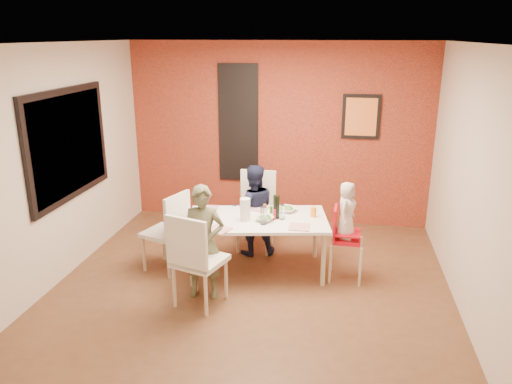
% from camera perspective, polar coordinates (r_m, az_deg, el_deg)
% --- Properties ---
extents(ground, '(4.50, 4.50, 0.00)m').
position_cam_1_polar(ground, '(5.87, -0.51, -10.71)').
color(ground, brown).
rests_on(ground, ground).
extents(ceiling, '(4.50, 4.50, 0.02)m').
position_cam_1_polar(ceiling, '(5.17, -0.59, 16.68)').
color(ceiling, silver).
rests_on(ceiling, wall_back).
extents(wall_back, '(4.50, 0.02, 2.70)m').
position_cam_1_polar(wall_back, '(7.53, 2.55, 6.63)').
color(wall_back, beige).
rests_on(wall_back, ground).
extents(wall_front, '(4.50, 0.02, 2.70)m').
position_cam_1_polar(wall_front, '(3.31, -7.64, -8.27)').
color(wall_front, beige).
rests_on(wall_front, ground).
extents(wall_left, '(0.02, 4.50, 2.70)m').
position_cam_1_polar(wall_left, '(6.16, -21.62, 2.91)').
color(wall_left, beige).
rests_on(wall_left, ground).
extents(wall_right, '(0.02, 4.50, 2.70)m').
position_cam_1_polar(wall_right, '(5.44, 23.46, 0.84)').
color(wall_right, beige).
rests_on(wall_right, ground).
extents(brick_accent_wall, '(4.50, 0.02, 2.70)m').
position_cam_1_polar(brick_accent_wall, '(7.51, 2.53, 6.60)').
color(brick_accent_wall, maroon).
rests_on(brick_accent_wall, ground).
extents(picture_window_frame, '(0.05, 1.70, 1.30)m').
position_cam_1_polar(picture_window_frame, '(6.27, -20.66, 5.14)').
color(picture_window_frame, black).
rests_on(picture_window_frame, wall_left).
extents(picture_window_pane, '(0.02, 1.55, 1.15)m').
position_cam_1_polar(picture_window_pane, '(6.26, -20.54, 5.14)').
color(picture_window_pane, black).
rests_on(picture_window_pane, wall_left).
extents(glassblock_strip, '(0.55, 0.03, 1.70)m').
position_cam_1_polar(glassblock_strip, '(7.56, -2.02, 7.84)').
color(glassblock_strip, silver).
rests_on(glassblock_strip, wall_back).
extents(glassblock_surround, '(0.60, 0.03, 1.76)m').
position_cam_1_polar(glassblock_surround, '(7.56, -2.03, 7.84)').
color(glassblock_surround, black).
rests_on(glassblock_surround, wall_back).
extents(art_print_frame, '(0.54, 0.03, 0.64)m').
position_cam_1_polar(art_print_frame, '(7.38, 11.92, 8.41)').
color(art_print_frame, black).
rests_on(art_print_frame, wall_back).
extents(art_print_canvas, '(0.44, 0.01, 0.54)m').
position_cam_1_polar(art_print_canvas, '(7.37, 11.92, 8.40)').
color(art_print_canvas, orange).
rests_on(art_print_canvas, wall_back).
extents(dining_table, '(1.79, 1.19, 0.69)m').
position_cam_1_polar(dining_table, '(5.97, 0.16, -3.55)').
color(dining_table, white).
rests_on(dining_table, ground).
extents(chair_near, '(0.61, 0.61, 1.05)m').
position_cam_1_polar(chair_near, '(5.24, -7.07, -7.30)').
color(chair_near, silver).
rests_on(chair_near, ground).
extents(chair_far, '(0.49, 0.49, 1.04)m').
position_cam_1_polar(chair_far, '(6.71, 0.06, -1.55)').
color(chair_far, silver).
rests_on(chair_far, ground).
extents(chair_left, '(0.59, 0.59, 1.00)m').
position_cam_1_polar(chair_left, '(6.11, -9.78, -4.05)').
color(chair_left, beige).
rests_on(chair_left, ground).
extents(high_chair, '(0.38, 0.38, 0.88)m').
position_cam_1_polar(high_chair, '(5.92, 9.94, -5.02)').
color(high_chair, red).
rests_on(high_chair, ground).
extents(child_near, '(0.49, 0.34, 1.27)m').
position_cam_1_polar(child_near, '(5.43, -6.04, -5.77)').
color(child_near, '#53533B').
rests_on(child_near, ground).
extents(child_far, '(0.70, 0.62, 1.21)m').
position_cam_1_polar(child_far, '(6.47, -0.34, -2.08)').
color(child_far, black).
rests_on(child_far, ground).
extents(toddler, '(0.30, 0.38, 0.67)m').
position_cam_1_polar(toddler, '(5.81, 10.32, -2.07)').
color(toddler, beige).
rests_on(toddler, high_chair).
extents(plate_near_left, '(0.30, 0.30, 0.01)m').
position_cam_1_polar(plate_near_left, '(5.61, -4.30, -4.32)').
color(plate_near_left, silver).
rests_on(plate_near_left, dining_table).
extents(plate_far_mid, '(0.27, 0.27, 0.01)m').
position_cam_1_polar(plate_far_mid, '(6.25, 0.31, -1.91)').
color(plate_far_mid, silver).
rests_on(plate_far_mid, dining_table).
extents(plate_near_right, '(0.23, 0.23, 0.01)m').
position_cam_1_polar(plate_near_right, '(5.69, 4.98, -4.01)').
color(plate_near_right, white).
rests_on(plate_near_right, dining_table).
extents(plate_far_left, '(0.26, 0.26, 0.01)m').
position_cam_1_polar(plate_far_left, '(6.28, -5.47, -1.89)').
color(plate_far_left, silver).
rests_on(plate_far_left, dining_table).
extents(salad_bowl_a, '(0.24, 0.24, 0.05)m').
position_cam_1_polar(salad_bowl_a, '(5.87, 1.01, -3.03)').
color(salad_bowl_a, white).
rests_on(salad_bowl_a, dining_table).
extents(salad_bowl_b, '(0.28, 0.28, 0.05)m').
position_cam_1_polar(salad_bowl_b, '(6.17, 3.63, -2.00)').
color(salad_bowl_b, white).
rests_on(salad_bowl_b, dining_table).
extents(wine_bottle, '(0.08, 0.08, 0.29)m').
position_cam_1_polar(wine_bottle, '(5.91, 2.34, -1.71)').
color(wine_bottle, black).
rests_on(wine_bottle, dining_table).
extents(wine_glass_a, '(0.07, 0.07, 0.20)m').
position_cam_1_polar(wine_glass_a, '(5.73, 0.85, -2.74)').
color(wine_glass_a, white).
rests_on(wine_glass_a, dining_table).
extents(wine_glass_b, '(0.06, 0.06, 0.18)m').
position_cam_1_polar(wine_glass_b, '(5.90, 3.02, -2.31)').
color(wine_glass_b, white).
rests_on(wine_glass_b, dining_table).
extents(paper_towel_roll, '(0.12, 0.12, 0.27)m').
position_cam_1_polar(paper_towel_roll, '(5.84, -1.24, -2.02)').
color(paper_towel_roll, silver).
rests_on(paper_towel_roll, dining_table).
extents(condiment_red, '(0.03, 0.03, 0.13)m').
position_cam_1_polar(condiment_red, '(5.89, 2.12, -2.60)').
color(condiment_red, red).
rests_on(condiment_red, dining_table).
extents(condiment_green, '(0.04, 0.04, 0.14)m').
position_cam_1_polar(condiment_green, '(5.95, 1.75, -2.29)').
color(condiment_green, '#387627').
rests_on(condiment_green, dining_table).
extents(condiment_brown, '(0.04, 0.04, 0.15)m').
position_cam_1_polar(condiment_brown, '(5.99, 1.01, -2.11)').
color(condiment_brown, brown).
rests_on(condiment_brown, dining_table).
extents(sippy_cup, '(0.07, 0.07, 0.12)m').
position_cam_1_polar(sippy_cup, '(6.02, 6.57, -2.28)').
color(sippy_cup, orange).
rests_on(sippy_cup, dining_table).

